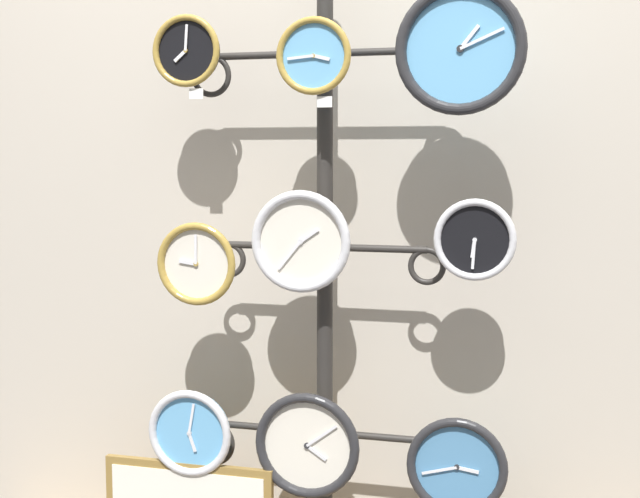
{
  "coord_description": "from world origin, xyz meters",
  "views": [
    {
      "loc": [
        0.63,
        -1.93,
        1.28
      ],
      "look_at": [
        0.0,
        0.36,
        1.03
      ],
      "focal_mm": 50.0,
      "sensor_mm": 36.0,
      "label": 1
    }
  ],
  "objects_px": {
    "clock_middle_left": "(197,264)",
    "clock_middle_right": "(475,240)",
    "clock_top_center": "(315,56)",
    "clock_middle_center": "(301,241)",
    "clock_bottom_left": "(190,433)",
    "clock_top_left": "(187,51)",
    "clock_top_right": "(460,49)",
    "clock_bottom_center": "(308,445)",
    "clock_bottom_right": "(457,466)",
    "display_stand": "(325,358)"
  },
  "relations": [
    {
      "from": "clock_top_right",
      "to": "clock_middle_left",
      "type": "bearing_deg",
      "value": 179.48
    },
    {
      "from": "clock_middle_center",
      "to": "clock_middle_right",
      "type": "distance_m",
      "value": 0.46
    },
    {
      "from": "clock_middle_center",
      "to": "clock_bottom_left",
      "type": "distance_m",
      "value": 0.63
    },
    {
      "from": "clock_top_left",
      "to": "clock_top_center",
      "type": "height_order",
      "value": "clock_top_left"
    },
    {
      "from": "clock_middle_right",
      "to": "clock_bottom_center",
      "type": "relative_size",
      "value": 0.71
    },
    {
      "from": "clock_top_left",
      "to": "clock_bottom_center",
      "type": "height_order",
      "value": "clock_top_left"
    },
    {
      "from": "display_stand",
      "to": "clock_top_right",
      "type": "bearing_deg",
      "value": -17.62
    },
    {
      "from": "clock_bottom_right",
      "to": "display_stand",
      "type": "bearing_deg",
      "value": 166.97
    },
    {
      "from": "clock_middle_left",
      "to": "clock_top_center",
      "type": "bearing_deg",
      "value": 0.84
    },
    {
      "from": "clock_top_center",
      "to": "clock_top_right",
      "type": "xyz_separation_m",
      "value": [
        0.37,
        -0.01,
        0.0
      ]
    },
    {
      "from": "clock_bottom_center",
      "to": "clock_bottom_right",
      "type": "bearing_deg",
      "value": -1.01
    },
    {
      "from": "clock_middle_left",
      "to": "clock_middle_right",
      "type": "height_order",
      "value": "clock_middle_right"
    },
    {
      "from": "display_stand",
      "to": "clock_top_left",
      "type": "xyz_separation_m",
      "value": [
        -0.37,
        -0.07,
        0.84
      ]
    },
    {
      "from": "display_stand",
      "to": "clock_middle_right",
      "type": "height_order",
      "value": "display_stand"
    },
    {
      "from": "clock_top_right",
      "to": "clock_middle_right",
      "type": "height_order",
      "value": "clock_top_right"
    },
    {
      "from": "clock_top_left",
      "to": "clock_top_right",
      "type": "bearing_deg",
      "value": -3.45
    },
    {
      "from": "display_stand",
      "to": "clock_bottom_left",
      "type": "xyz_separation_m",
      "value": [
        -0.36,
        -0.1,
        -0.21
      ]
    },
    {
      "from": "clock_top_left",
      "to": "clock_middle_right",
      "type": "height_order",
      "value": "clock_top_left"
    },
    {
      "from": "clock_top_left",
      "to": "clock_top_center",
      "type": "bearing_deg",
      "value": -5.18
    },
    {
      "from": "display_stand",
      "to": "clock_bottom_left",
      "type": "relative_size",
      "value": 7.46
    },
    {
      "from": "clock_top_right",
      "to": "clock_middle_right",
      "type": "xyz_separation_m",
      "value": [
        0.04,
        0.03,
        -0.47
      ]
    },
    {
      "from": "clock_bottom_left",
      "to": "clock_bottom_right",
      "type": "bearing_deg",
      "value": 1.12
    },
    {
      "from": "clock_bottom_left",
      "to": "clock_top_left",
      "type": "bearing_deg",
      "value": 99.66
    },
    {
      "from": "clock_top_center",
      "to": "clock_top_right",
      "type": "relative_size",
      "value": 0.62
    },
    {
      "from": "display_stand",
      "to": "clock_top_center",
      "type": "distance_m",
      "value": 0.82
    },
    {
      "from": "clock_top_center",
      "to": "clock_middle_right",
      "type": "relative_size",
      "value": 0.96
    },
    {
      "from": "clock_top_center",
      "to": "clock_middle_center",
      "type": "distance_m",
      "value": 0.48
    },
    {
      "from": "clock_top_right",
      "to": "clock_top_left",
      "type": "bearing_deg",
      "value": 176.55
    },
    {
      "from": "display_stand",
      "to": "clock_bottom_right",
      "type": "relative_size",
      "value": 6.98
    },
    {
      "from": "clock_bottom_center",
      "to": "clock_bottom_right",
      "type": "relative_size",
      "value": 1.12
    },
    {
      "from": "display_stand",
      "to": "clock_top_left",
      "type": "height_order",
      "value": "display_stand"
    },
    {
      "from": "clock_top_center",
      "to": "clock_middle_right",
      "type": "distance_m",
      "value": 0.62
    },
    {
      "from": "clock_middle_center",
      "to": "clock_middle_right",
      "type": "xyz_separation_m",
      "value": [
        0.46,
        0.0,
        0.02
      ]
    },
    {
      "from": "clock_top_left",
      "to": "clock_middle_center",
      "type": "bearing_deg",
      "value": -2.14
    },
    {
      "from": "clock_middle_center",
      "to": "clock_top_center",
      "type": "bearing_deg",
      "value": -25.92
    },
    {
      "from": "clock_middle_left",
      "to": "clock_bottom_center",
      "type": "bearing_deg",
      "value": 6.01
    },
    {
      "from": "clock_top_right",
      "to": "clock_middle_center",
      "type": "relative_size",
      "value": 1.18
    },
    {
      "from": "clock_top_right",
      "to": "display_stand",
      "type": "bearing_deg",
      "value": 162.38
    },
    {
      "from": "clock_middle_center",
      "to": "clock_middle_right",
      "type": "relative_size",
      "value": 1.32
    },
    {
      "from": "clock_top_left",
      "to": "display_stand",
      "type": "bearing_deg",
      "value": 11.44
    },
    {
      "from": "display_stand",
      "to": "clock_bottom_center",
      "type": "bearing_deg",
      "value": -108.4
    },
    {
      "from": "display_stand",
      "to": "clock_top_left",
      "type": "relative_size",
      "value": 9.43
    },
    {
      "from": "clock_middle_left",
      "to": "clock_bottom_left",
      "type": "distance_m",
      "value": 0.48
    },
    {
      "from": "clock_top_right",
      "to": "clock_middle_right",
      "type": "distance_m",
      "value": 0.47
    },
    {
      "from": "clock_top_left",
      "to": "clock_middle_right",
      "type": "bearing_deg",
      "value": -0.89
    },
    {
      "from": "clock_bottom_center",
      "to": "clock_middle_center",
      "type": "bearing_deg",
      "value": -159.43
    },
    {
      "from": "clock_top_center",
      "to": "clock_middle_left",
      "type": "xyz_separation_m",
      "value": [
        -0.33,
        -0.0,
        -0.55
      ]
    },
    {
      "from": "clock_top_right",
      "to": "clock_bottom_center",
      "type": "xyz_separation_m",
      "value": [
        -0.4,
        0.04,
        -1.04
      ]
    },
    {
      "from": "clock_bottom_center",
      "to": "clock_top_center",
      "type": "bearing_deg",
      "value": -43.56
    },
    {
      "from": "display_stand",
      "to": "clock_middle_left",
      "type": "xyz_separation_m",
      "value": [
        -0.33,
        -0.11,
        0.27
      ]
    }
  ]
}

